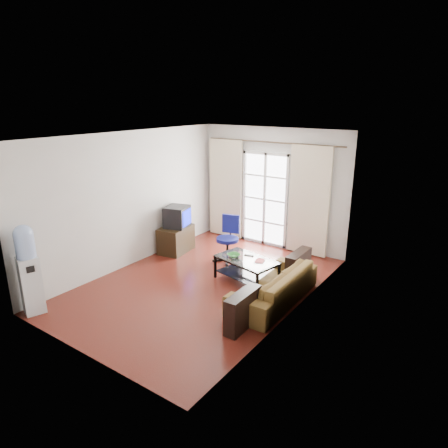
# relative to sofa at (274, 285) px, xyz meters

# --- Properties ---
(floor) EXTENTS (5.20, 5.20, 0.00)m
(floor) POSITION_rel_sofa_xyz_m (-1.38, -0.17, -0.29)
(floor) COLOR #5E2016
(floor) RESTS_ON ground
(ceiling) EXTENTS (5.20, 5.20, 0.00)m
(ceiling) POSITION_rel_sofa_xyz_m (-1.38, -0.17, 2.41)
(ceiling) COLOR white
(ceiling) RESTS_ON wall_back
(wall_back) EXTENTS (3.60, 0.02, 2.70)m
(wall_back) POSITION_rel_sofa_xyz_m (-1.38, 2.43, 1.06)
(wall_back) COLOR beige
(wall_back) RESTS_ON floor
(wall_front) EXTENTS (3.60, 0.02, 2.70)m
(wall_front) POSITION_rel_sofa_xyz_m (-1.38, -2.77, 1.06)
(wall_front) COLOR beige
(wall_front) RESTS_ON floor
(wall_left) EXTENTS (0.02, 5.20, 2.70)m
(wall_left) POSITION_rel_sofa_xyz_m (-3.18, -0.17, 1.06)
(wall_left) COLOR beige
(wall_left) RESTS_ON floor
(wall_right) EXTENTS (0.02, 5.20, 2.70)m
(wall_right) POSITION_rel_sofa_xyz_m (0.42, -0.17, 1.06)
(wall_right) COLOR beige
(wall_right) RESTS_ON floor
(french_door) EXTENTS (1.16, 0.06, 2.15)m
(french_door) POSITION_rel_sofa_xyz_m (-1.53, 2.37, 0.79)
(french_door) COLOR white
(french_door) RESTS_ON wall_back
(curtain_rod) EXTENTS (3.30, 0.04, 0.04)m
(curtain_rod) POSITION_rel_sofa_xyz_m (-1.38, 2.33, 2.09)
(curtain_rod) COLOR #4C3F2D
(curtain_rod) RESTS_ON wall_back
(curtain_left) EXTENTS (0.90, 0.07, 2.35)m
(curtain_left) POSITION_rel_sofa_xyz_m (-2.58, 2.31, 0.91)
(curtain_left) COLOR beige
(curtain_left) RESTS_ON curtain_rod
(curtain_right) EXTENTS (0.90, 0.07, 2.35)m
(curtain_right) POSITION_rel_sofa_xyz_m (-0.43, 2.31, 0.91)
(curtain_right) COLOR beige
(curtain_right) RESTS_ON curtain_rod
(radiator) EXTENTS (0.64, 0.12, 0.64)m
(radiator) POSITION_rel_sofa_xyz_m (-0.58, 2.33, 0.04)
(radiator) COLOR gray
(radiator) RESTS_ON floor
(sofa) EXTENTS (1.97, 0.80, 0.57)m
(sofa) POSITION_rel_sofa_xyz_m (0.00, 0.00, 0.00)
(sofa) COLOR brown
(sofa) RESTS_ON floor
(coffee_table) EXTENTS (1.24, 0.87, 0.46)m
(coffee_table) POSITION_rel_sofa_xyz_m (-0.77, 0.36, 0.01)
(coffee_table) COLOR silver
(coffee_table) RESTS_ON floor
(bowl) EXTENTS (0.35, 0.35, 0.06)m
(bowl) POSITION_rel_sofa_xyz_m (-1.02, 0.32, 0.20)
(bowl) COLOR #2E7E47
(bowl) RESTS_ON coffee_table
(book) EXTENTS (0.25, 0.28, 0.02)m
(book) POSITION_rel_sofa_xyz_m (-0.59, 0.39, 0.18)
(book) COLOR #B22E15
(book) RESTS_ON coffee_table
(remote) EXTENTS (0.19, 0.08, 0.02)m
(remote) POSITION_rel_sofa_xyz_m (-0.81, 0.52, 0.18)
(remote) COLOR black
(remote) RESTS_ON coffee_table
(tv_stand) EXTENTS (0.63, 0.85, 0.58)m
(tv_stand) POSITION_rel_sofa_xyz_m (-2.88, 0.80, 0.00)
(tv_stand) COLOR black
(tv_stand) RESTS_ON floor
(crt_tv) EXTENTS (0.60, 0.61, 0.46)m
(crt_tv) POSITION_rel_sofa_xyz_m (-2.88, 0.83, 0.52)
(crt_tv) COLOR black
(crt_tv) RESTS_ON tv_stand
(task_chair) EXTENTS (0.79, 0.79, 0.96)m
(task_chair) POSITION_rel_sofa_xyz_m (-1.64, 1.04, -0.00)
(task_chair) COLOR black
(task_chair) RESTS_ON floor
(water_cooler) EXTENTS (0.38, 0.38, 1.47)m
(water_cooler) POSITION_rel_sofa_xyz_m (-2.98, -2.52, 0.48)
(water_cooler) COLOR silver
(water_cooler) RESTS_ON floor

